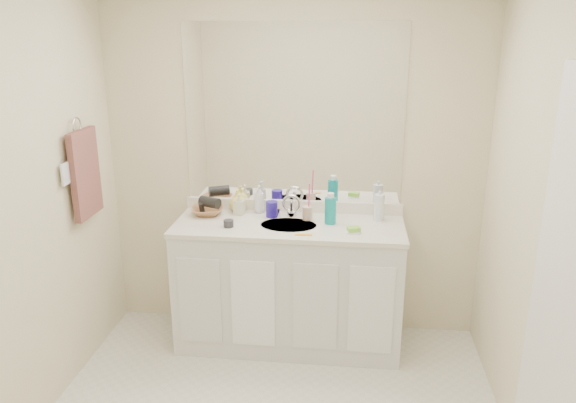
% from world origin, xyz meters
% --- Properties ---
extents(wall_back, '(2.60, 0.02, 2.40)m').
position_xyz_m(wall_back, '(0.00, 1.30, 1.20)').
color(wall_back, beige).
rests_on(wall_back, floor).
extents(wall_left, '(0.02, 2.60, 2.40)m').
position_xyz_m(wall_left, '(-1.30, 0.00, 1.20)').
color(wall_left, beige).
rests_on(wall_left, floor).
extents(wall_right, '(0.02, 2.60, 2.40)m').
position_xyz_m(wall_right, '(1.30, 0.00, 1.20)').
color(wall_right, beige).
rests_on(wall_right, floor).
extents(vanity_cabinet, '(1.50, 0.55, 0.85)m').
position_xyz_m(vanity_cabinet, '(0.00, 1.02, 0.42)').
color(vanity_cabinet, silver).
rests_on(vanity_cabinet, floor).
extents(countertop, '(1.52, 0.57, 0.03)m').
position_xyz_m(countertop, '(0.00, 1.02, 0.86)').
color(countertop, silver).
rests_on(countertop, vanity_cabinet).
extents(backsplash, '(1.52, 0.03, 0.08)m').
position_xyz_m(backsplash, '(0.00, 1.29, 0.92)').
color(backsplash, white).
rests_on(backsplash, countertop).
extents(sink_basin, '(0.37, 0.37, 0.02)m').
position_xyz_m(sink_basin, '(0.00, 1.00, 0.87)').
color(sink_basin, beige).
rests_on(sink_basin, countertop).
extents(faucet, '(0.02, 0.02, 0.11)m').
position_xyz_m(faucet, '(0.00, 1.18, 0.94)').
color(faucet, silver).
rests_on(faucet, countertop).
extents(mirror, '(1.48, 0.01, 1.20)m').
position_xyz_m(mirror, '(0.00, 1.29, 1.56)').
color(mirror, white).
rests_on(mirror, wall_back).
extents(blue_mug, '(0.10, 0.10, 0.11)m').
position_xyz_m(blue_mug, '(-0.13, 1.15, 0.93)').
color(blue_mug, '#251596').
rests_on(blue_mug, countertop).
extents(tan_cup, '(0.09, 0.09, 0.09)m').
position_xyz_m(tan_cup, '(0.11, 1.13, 0.93)').
color(tan_cup, beige).
rests_on(tan_cup, countertop).
extents(toothbrush, '(0.02, 0.04, 0.21)m').
position_xyz_m(toothbrush, '(0.12, 1.13, 1.03)').
color(toothbrush, '#F34080').
rests_on(toothbrush, tan_cup).
extents(mouthwash_bottle, '(0.09, 0.09, 0.18)m').
position_xyz_m(mouthwash_bottle, '(0.27, 1.06, 0.97)').
color(mouthwash_bottle, '#0C8F94').
rests_on(mouthwash_bottle, countertop).
extents(clear_pump_bottle, '(0.08, 0.08, 0.18)m').
position_xyz_m(clear_pump_bottle, '(0.59, 1.16, 0.97)').
color(clear_pump_bottle, silver).
rests_on(clear_pump_bottle, countertop).
extents(soap_dish, '(0.09, 0.07, 0.01)m').
position_xyz_m(soap_dish, '(0.43, 0.91, 0.89)').
color(soap_dish, white).
rests_on(soap_dish, countertop).
extents(green_soap, '(0.09, 0.08, 0.03)m').
position_xyz_m(green_soap, '(0.43, 0.91, 0.90)').
color(green_soap, '#79C630').
rests_on(green_soap, soap_dish).
extents(orange_comb, '(0.11, 0.03, 0.00)m').
position_xyz_m(orange_comb, '(0.11, 0.83, 0.88)').
color(orange_comb, orange).
rests_on(orange_comb, countertop).
extents(dark_jar, '(0.09, 0.09, 0.05)m').
position_xyz_m(dark_jar, '(-0.38, 0.92, 0.90)').
color(dark_jar, '#29282D').
rests_on(dark_jar, countertop).
extents(soap_bottle_white, '(0.09, 0.09, 0.19)m').
position_xyz_m(soap_bottle_white, '(-0.23, 1.24, 0.98)').
color(soap_bottle_white, silver).
rests_on(soap_bottle_white, countertop).
extents(soap_bottle_cream, '(0.08, 0.08, 0.15)m').
position_xyz_m(soap_bottle_cream, '(-0.36, 1.18, 0.95)').
color(soap_bottle_cream, beige).
rests_on(soap_bottle_cream, countertop).
extents(soap_bottle_yellow, '(0.14, 0.14, 0.15)m').
position_xyz_m(soap_bottle_yellow, '(-0.38, 1.25, 0.96)').
color(soap_bottle_yellow, '#F6E45F').
rests_on(soap_bottle_yellow, countertop).
extents(wicker_basket, '(0.26, 0.26, 0.05)m').
position_xyz_m(wicker_basket, '(-0.58, 1.15, 0.91)').
color(wicker_basket, '#98633D').
rests_on(wicker_basket, countertop).
extents(hair_dryer, '(0.16, 0.13, 0.07)m').
position_xyz_m(hair_dryer, '(-0.56, 1.15, 0.97)').
color(hair_dryer, black).
rests_on(hair_dryer, wicker_basket).
extents(towel_ring, '(0.01, 0.11, 0.11)m').
position_xyz_m(towel_ring, '(-1.27, 0.77, 1.55)').
color(towel_ring, silver).
rests_on(towel_ring, wall_left).
extents(hand_towel, '(0.04, 0.32, 0.55)m').
position_xyz_m(hand_towel, '(-1.25, 0.77, 1.25)').
color(hand_towel, '#54302D').
rests_on(hand_towel, towel_ring).
extents(switch_plate, '(0.01, 0.08, 0.13)m').
position_xyz_m(switch_plate, '(-1.27, 0.57, 1.30)').
color(switch_plate, white).
rests_on(switch_plate, wall_left).
extents(door, '(0.02, 0.82, 2.00)m').
position_xyz_m(door, '(1.29, -0.30, 1.00)').
color(door, white).
rests_on(door, floor).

